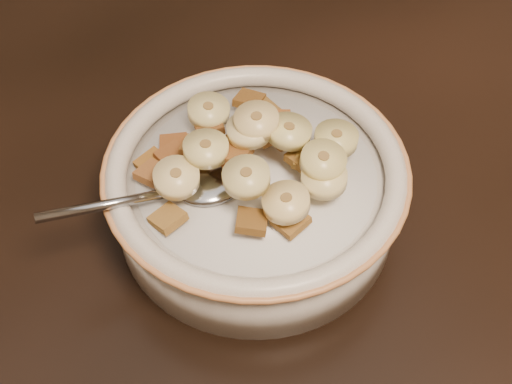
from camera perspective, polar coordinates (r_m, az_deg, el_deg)
table at (r=0.52m, az=-10.63°, el=-2.77°), size 1.43×0.95×0.04m
cereal_bowl at (r=0.47m, az=-0.00°, el=-0.40°), size 0.21×0.21×0.05m
milk at (r=0.45m, az=-0.00°, el=1.56°), size 0.17×0.17×0.00m
spoon at (r=0.44m, az=-3.95°, el=0.70°), size 0.05×0.04×0.01m
cereal_square_0 at (r=0.46m, az=0.78°, el=5.20°), size 0.03×0.03×0.01m
cereal_square_1 at (r=0.45m, az=-9.15°, el=1.66°), size 0.03×0.03×0.01m
cereal_square_2 at (r=0.44m, az=-1.92°, el=3.40°), size 0.03×0.03×0.01m
cereal_square_3 at (r=0.46m, az=1.27°, el=5.41°), size 0.02×0.02×0.01m
cereal_square_4 at (r=0.46m, az=-7.38°, el=3.15°), size 0.02×0.02×0.01m
cereal_square_5 at (r=0.49m, az=-0.60°, el=8.19°), size 0.03×0.03×0.01m
cereal_square_6 at (r=0.42m, az=3.08°, el=-2.56°), size 0.02×0.02×0.01m
cereal_square_7 at (r=0.44m, az=4.78°, el=2.85°), size 0.03×0.03×0.01m
cereal_square_8 at (r=0.45m, az=6.07°, el=2.25°), size 0.02×0.02×0.01m
cereal_square_9 at (r=0.45m, az=-7.16°, el=1.15°), size 0.02×0.02×0.01m
cereal_square_10 at (r=0.46m, az=-5.31°, el=4.03°), size 0.03×0.03×0.01m
cereal_square_11 at (r=0.47m, az=-4.23°, el=5.89°), size 0.02×0.03×0.01m
cereal_square_12 at (r=0.42m, az=-0.40°, el=-2.62°), size 0.03×0.03×0.01m
cereal_square_13 at (r=0.47m, az=-7.32°, el=4.11°), size 0.03×0.03×0.01m
cereal_square_14 at (r=0.46m, az=-9.18°, el=2.56°), size 0.02×0.02×0.01m
cereal_square_15 at (r=0.43m, az=-7.85°, el=-2.33°), size 0.02×0.02×0.01m
cereal_square_16 at (r=0.49m, az=0.59°, el=7.31°), size 0.02×0.02×0.01m
cereal_square_17 at (r=0.45m, az=2.26°, el=4.97°), size 0.02×0.02×0.01m
cereal_square_18 at (r=0.44m, az=4.29°, el=3.02°), size 0.02×0.02×0.01m
cereal_square_19 at (r=0.48m, az=1.75°, el=6.42°), size 0.03×0.03×0.01m
cereal_square_20 at (r=0.44m, az=-2.72°, el=3.67°), size 0.02×0.02×0.01m
banana_slice_0 at (r=0.43m, az=6.07°, el=1.22°), size 0.04×0.04×0.01m
banana_slice_1 at (r=0.43m, az=-7.08°, el=1.27°), size 0.04×0.04×0.01m
banana_slice_2 at (r=0.44m, az=0.04°, el=6.32°), size 0.03×0.03×0.01m
banana_slice_3 at (r=0.44m, az=-0.60°, el=5.56°), size 0.04×0.04×0.01m
banana_slice_4 at (r=0.44m, az=2.95°, el=5.41°), size 0.04×0.04×0.01m
banana_slice_5 at (r=0.43m, az=5.99°, el=2.77°), size 0.04×0.04×0.02m
banana_slice_6 at (r=0.41m, az=2.68°, el=-0.92°), size 0.03×0.03×0.01m
banana_slice_7 at (r=0.43m, az=-4.48°, el=3.85°), size 0.03×0.03×0.01m
banana_slice_8 at (r=0.41m, az=-0.87°, el=1.34°), size 0.04×0.04×0.01m
banana_slice_9 at (r=0.48m, az=-4.23°, el=7.21°), size 0.04×0.04×0.01m
banana_slice_10 at (r=0.45m, az=7.14°, el=4.75°), size 0.04×0.03×0.01m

